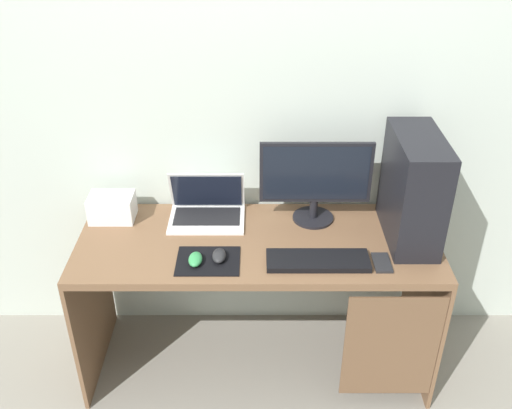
% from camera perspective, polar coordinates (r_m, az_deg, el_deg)
% --- Properties ---
extents(ground_plane, '(8.00, 8.00, 0.00)m').
position_cam_1_polar(ground_plane, '(2.97, 0.00, -15.07)').
color(ground_plane, gray).
extents(wall_back, '(4.00, 0.05, 2.60)m').
position_cam_1_polar(wall_back, '(2.54, 0.03, 11.80)').
color(wall_back, beige).
rests_on(wall_back, ground_plane).
extents(desk, '(1.56, 0.60, 0.72)m').
position_cam_1_polar(desk, '(2.57, 0.45, -6.19)').
color(desk, brown).
rests_on(desk, ground_plane).
extents(pc_tower, '(0.19, 0.43, 0.47)m').
position_cam_1_polar(pc_tower, '(2.49, 15.13, 1.56)').
color(pc_tower, black).
rests_on(pc_tower, desk).
extents(monitor, '(0.49, 0.19, 0.39)m').
position_cam_1_polar(monitor, '(2.54, 5.74, 2.46)').
color(monitor, black).
rests_on(monitor, desk).
extents(laptop, '(0.34, 0.24, 0.22)m').
position_cam_1_polar(laptop, '(2.63, -5.06, -0.50)').
color(laptop, white).
rests_on(laptop, desk).
extents(projector, '(0.20, 0.14, 0.12)m').
position_cam_1_polar(projector, '(2.69, -14.24, -0.29)').
color(projector, white).
rests_on(projector, desk).
extents(keyboard, '(0.42, 0.14, 0.02)m').
position_cam_1_polar(keyboard, '(2.37, 5.99, -5.53)').
color(keyboard, black).
rests_on(keyboard, desk).
extents(mousepad, '(0.26, 0.20, 0.00)m').
position_cam_1_polar(mousepad, '(2.38, -4.93, -5.60)').
color(mousepad, black).
rests_on(mousepad, desk).
extents(mouse_left, '(0.06, 0.10, 0.03)m').
position_cam_1_polar(mouse_left, '(2.37, -3.84, -5.09)').
color(mouse_left, '#232326').
rests_on(mouse_left, mousepad).
extents(mouse_right, '(0.06, 0.10, 0.03)m').
position_cam_1_polar(mouse_right, '(2.36, -6.19, -5.43)').
color(mouse_right, '#338C4C').
rests_on(mouse_right, mousepad).
extents(cell_phone, '(0.07, 0.13, 0.01)m').
position_cam_1_polar(cell_phone, '(2.41, 12.20, -5.63)').
color(cell_phone, '#232326').
rests_on(cell_phone, desk).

